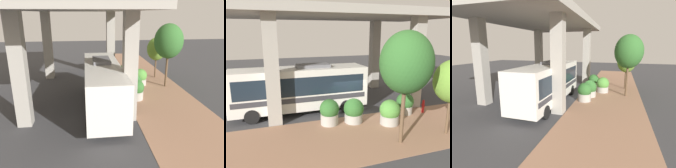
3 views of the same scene
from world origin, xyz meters
The scene contains 11 objects.
ground_plane centered at (0.00, 0.00, 0.00)m, with size 80.00×80.00×0.00m, color #38383A.
sidewalk_strip centered at (-3.00, 0.00, 0.01)m, with size 6.00×40.00×0.02m.
overpass centered at (4.00, 0.00, 6.88)m, with size 9.40×19.20×7.89m.
bus centered at (2.16, 3.54, 2.02)m, with size 2.73×10.12×3.72m.
fire_hydrant centered at (-1.07, -5.37, 0.52)m, with size 0.39×0.19×1.04m.
planter_front centered at (-1.04, 0.44, 0.82)m, with size 1.38×1.38×1.70m.
planter_middle centered at (-0.83, 2.12, 0.86)m, with size 1.31×1.31×1.75m.
planter_back centered at (-2.12, -1.73, 0.82)m, with size 1.37×1.37×1.70m.
planter_extra centered at (-0.77, -3.90, 0.80)m, with size 1.30×1.30×1.63m.
street_tree_near centered at (-4.52, -4.27, 3.29)m, with size 2.12×2.12×4.57m.
street_tree_far centered at (-4.57, -0.95, 4.54)m, with size 2.77×2.77×6.22m.
Camera 1 is at (3.36, 19.33, 7.14)m, focal length 35.00 mm.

